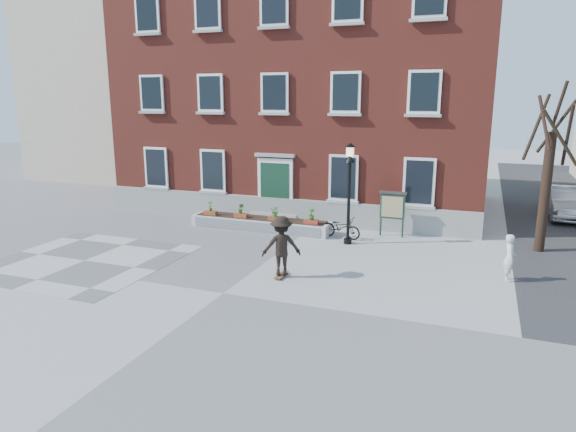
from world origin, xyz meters
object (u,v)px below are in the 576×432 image
at_px(parked_car, 566,203).
at_px(notice_board, 392,206).
at_px(bicycle, 341,227).
at_px(skateboarder, 281,246).
at_px(lamp_post, 349,179).
at_px(bystander, 510,258).

bearing_deg(parked_car, notice_board, -138.76).
distance_m(bicycle, skateboarder, 5.25).
height_order(parked_car, notice_board, notice_board).
xyz_separation_m(parked_car, skateboarder, (-9.57, -12.56, 0.30)).
xyz_separation_m(bicycle, notice_board, (1.87, 0.99, 0.81)).
relative_size(notice_board, skateboarder, 0.94).
distance_m(parked_car, skateboarder, 15.79).
bearing_deg(bicycle, notice_board, -50.14).
relative_size(bicycle, lamp_post, 0.43).
height_order(parked_car, lamp_post, lamp_post).
distance_m(parked_car, lamp_post, 11.90).
relative_size(bystander, notice_board, 0.80).
height_order(bicycle, bystander, bystander).
bearing_deg(bystander, notice_board, 43.48).
bearing_deg(bystander, lamp_post, 64.40).
bearing_deg(bicycle, skateboarder, -173.98).
relative_size(parked_car, notice_board, 2.35).
bearing_deg(notice_board, bicycle, -152.19).
bearing_deg(parked_car, lamp_post, -137.15).
xyz_separation_m(bicycle, bystander, (6.19, -3.00, 0.30)).
height_order(parked_car, skateboarder, skateboarder).
distance_m(bystander, skateboarder, 7.09).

